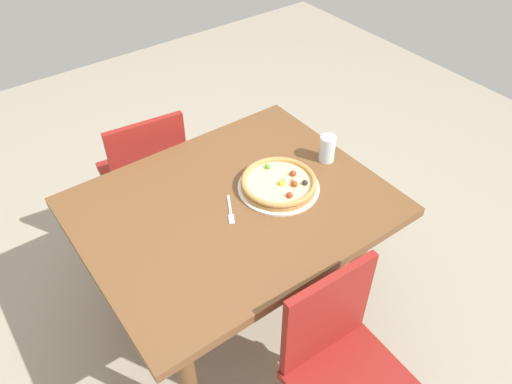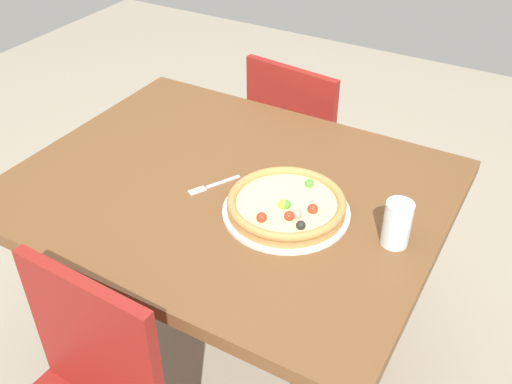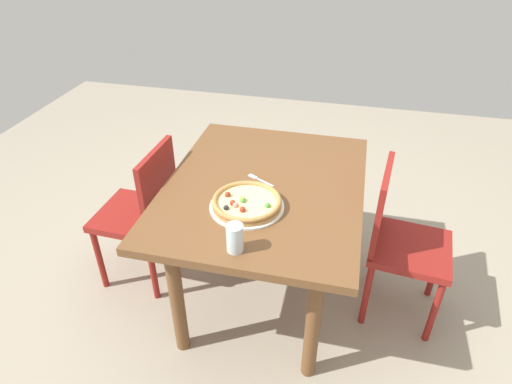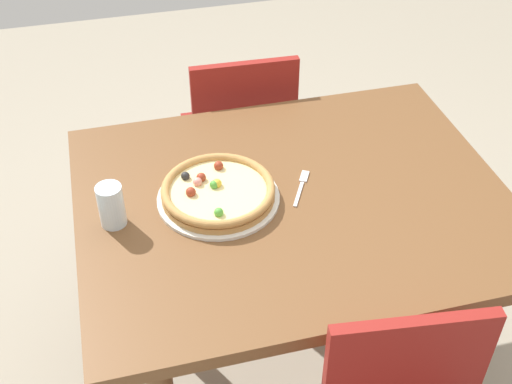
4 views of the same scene
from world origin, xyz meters
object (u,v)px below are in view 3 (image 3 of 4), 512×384
Objects in this scene: plate at (247,207)px; pizza at (247,202)px; dining_table at (264,202)px; drinking_glass at (235,238)px; chair_near at (399,239)px; chair_far at (143,210)px; fork at (259,179)px.

pizza is (-0.00, 0.00, 0.03)m from plate.
drinking_glass is at bearing 178.74° from dining_table.
drinking_glass is (-0.58, 0.71, 0.35)m from chair_near.
chair_far is 7.19× the size of drinking_glass.
plate is at bearing -41.59° from pizza.
dining_table is at bearing -10.24° from pizza.
chair_near is 7.19× the size of drinking_glass.
drinking_glass reaches higher than plate.
drinking_glass is at bearing -174.94° from plate.
dining_table is 3.81× the size of pizza.
plate is 2.80× the size of drinking_glass.
dining_table is 0.25m from pizza.
chair_far is at bearing 72.21° from plate.
plate is 0.24m from fork.
pizza is at bearing 5.24° from drinking_glass.
chair_far is at bearing 72.11° from pizza.
chair_near is at bearing -68.67° from plate.
fork is at bearing 2.70° from drinking_glass.
plate reaches higher than dining_table.
chair_near is 1.00× the size of chair_far.
pizza is at bearing 117.97° from fork.
dining_table is 0.72m from chair_far.
dining_table is 7.96× the size of fork.
dining_table is 3.52× the size of plate.
fork is at bearing -79.87° from chair_near.
drinking_glass is at bearing -43.98° from chair_near.
chair_near is 0.79m from fork.
chair_far is 0.92m from drinking_glass.
chair_far is 2.57× the size of plate.
dining_table is 1.37× the size of chair_near.
drinking_glass is at bearing -124.14° from chair_far.
dining_table is 9.86× the size of drinking_glass.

